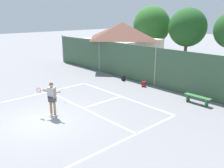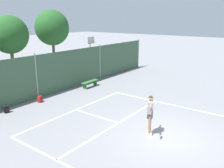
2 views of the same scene
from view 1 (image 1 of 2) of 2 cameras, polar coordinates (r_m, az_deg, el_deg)
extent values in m
plane|color=gray|center=(12.50, -16.40, -8.54)|extent=(120.00, 120.00, 0.00)
cube|color=white|center=(15.44, 2.17, -3.01)|extent=(8.20, 0.10, 0.01)
cube|color=white|center=(16.07, -22.91, -3.55)|extent=(0.10, 11.00, 0.01)
cube|color=white|center=(9.38, -4.71, -16.82)|extent=(0.10, 11.00, 0.01)
cube|color=white|center=(13.63, -7.02, -5.83)|extent=(8.20, 0.10, 0.01)
cube|color=white|center=(14.46, -2.21, -4.37)|extent=(0.10, 2.97, 0.01)
cube|color=#38563D|center=(17.59, 10.43, 4.02)|extent=(26.00, 0.05, 2.88)
cylinder|color=#99999E|center=(27.34, -11.85, 8.47)|extent=(0.09, 0.09, 3.03)
cylinder|color=#99999E|center=(22.04, -3.11, 6.95)|extent=(0.09, 0.09, 3.03)
cylinder|color=#99999E|center=(17.57, 10.45, 4.26)|extent=(0.09, 0.09, 3.03)
cube|color=beige|center=(24.05, 2.45, 7.55)|extent=(6.27, 5.41, 2.86)
pyramid|color=brown|center=(23.81, 2.52, 12.85)|extent=(6.77, 5.84, 1.58)
cylinder|color=brown|center=(32.85, 9.31, 8.66)|extent=(0.36, 0.36, 1.63)
ellipsoid|color=#2D6628|center=(32.59, 9.56, 13.82)|extent=(5.04, 4.54, 5.04)
cylinder|color=brown|center=(29.84, 17.35, 7.56)|extent=(0.36, 0.36, 1.83)
ellipsoid|color=#235623|center=(29.58, 17.83, 12.95)|extent=(4.48, 4.03, 4.48)
cube|color=silver|center=(12.78, -13.59, -7.52)|extent=(0.21, 0.29, 0.10)
cube|color=silver|center=(12.92, -14.44, -7.31)|extent=(0.21, 0.29, 0.10)
cylinder|color=#A37556|center=(12.60, -13.73, -5.60)|extent=(0.13, 0.13, 0.82)
cylinder|color=#A37556|center=(12.74, -14.59, -5.41)|extent=(0.13, 0.13, 0.82)
cube|color=#38383D|center=(12.51, -14.31, -3.51)|extent=(0.43, 0.36, 0.32)
cube|color=gray|center=(12.40, -14.42, -2.03)|extent=(0.46, 0.38, 0.56)
sphere|color=#A37556|center=(12.28, -14.56, -0.22)|extent=(0.22, 0.22, 0.22)
sphere|color=black|center=(12.27, -14.56, -0.13)|extent=(0.21, 0.21, 0.21)
cylinder|color=#A37556|center=(12.47, -15.24, -1.50)|extent=(0.55, 0.30, 0.17)
cylinder|color=#A37556|center=(12.22, -13.41, -1.99)|extent=(0.50, 0.28, 0.22)
cylinder|color=black|center=(12.60, -16.00, -1.63)|extent=(0.29, 0.15, 0.04)
torus|color=red|center=(12.78, -17.35, -1.48)|extent=(0.29, 0.14, 0.30)
cylinder|color=silver|center=(12.78, -17.35, -1.48)|extent=(0.24, 0.11, 0.26)
sphere|color=#CCE033|center=(14.57, -11.29, -4.41)|extent=(0.07, 0.07, 0.07)
cube|color=black|center=(19.08, 2.83, 1.42)|extent=(0.32, 0.25, 0.40)
cube|color=black|center=(19.05, 2.50, 1.14)|extent=(0.23, 0.12, 0.18)
torus|color=black|center=(19.02, 2.84, 2.06)|extent=(0.09, 0.04, 0.09)
cube|color=maroon|center=(17.59, 7.71, -0.02)|extent=(0.33, 0.28, 0.40)
cube|color=maroon|center=(17.50, 7.59, -0.38)|extent=(0.23, 0.15, 0.18)
torus|color=black|center=(17.53, 7.73, 0.67)|extent=(0.08, 0.05, 0.09)
cube|color=#336B38|center=(14.93, 20.04, -2.90)|extent=(1.60, 0.36, 0.06)
cube|color=#336B38|center=(15.27, 17.99, -3.17)|extent=(0.08, 0.32, 0.45)
cube|color=#336B38|center=(14.76, 22.00, -4.26)|extent=(0.08, 0.32, 0.45)
camera|label=2|loc=(19.60, -41.10, 12.65)|focal=38.38mm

